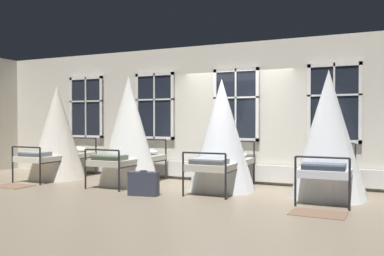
% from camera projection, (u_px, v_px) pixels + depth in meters
% --- Properties ---
extents(ground, '(25.00, 25.00, 0.00)m').
position_uv_depth(ground, '(221.00, 189.00, 8.26)').
color(ground, gray).
extents(back_wall_with_windows, '(13.50, 0.10, 3.13)m').
position_uv_depth(back_wall_with_windows, '(237.00, 113.00, 9.20)').
color(back_wall_with_windows, beige).
rests_on(back_wall_with_windows, ground).
extents(window_bank, '(9.37, 0.10, 2.48)m').
position_uv_depth(window_bank, '(236.00, 141.00, 9.10)').
color(window_bank, black).
rests_on(window_bank, ground).
extents(cot_first, '(1.34, 1.94, 2.23)m').
position_uv_depth(cot_first, '(57.00, 134.00, 9.80)').
color(cot_first, black).
rests_on(cot_first, ground).
extents(cot_second, '(1.34, 1.94, 2.37)m').
position_uv_depth(cot_second, '(129.00, 132.00, 8.95)').
color(cot_second, black).
rests_on(cot_second, ground).
extents(cot_third, '(1.34, 1.93, 2.23)m').
position_uv_depth(cot_third, '(222.00, 136.00, 8.16)').
color(cot_third, black).
rests_on(cot_third, ground).
extents(cot_fourth, '(1.34, 1.93, 2.30)m').
position_uv_depth(cot_fourth, '(328.00, 136.00, 7.29)').
color(cot_fourth, black).
rests_on(cot_fourth, ground).
extents(rug_first, '(0.82, 0.58, 0.01)m').
position_uv_depth(rug_first, '(13.00, 186.00, 8.65)').
color(rug_first, brown).
rests_on(rug_first, ground).
extents(rug_fourth, '(0.82, 0.59, 0.01)m').
position_uv_depth(rug_fourth, '(318.00, 213.00, 6.08)').
color(rug_fourth, brown).
rests_on(rug_fourth, ground).
extents(suitcase_dark, '(0.59, 0.30, 0.47)m').
position_uv_depth(suitcase_dark, '(144.00, 184.00, 7.56)').
color(suitcase_dark, '#2D3342').
rests_on(suitcase_dark, ground).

